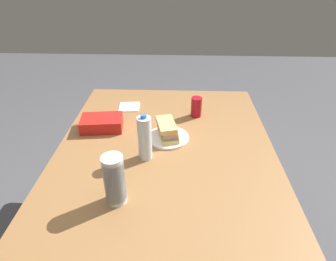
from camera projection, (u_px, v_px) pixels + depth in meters
name	position (u px, v px, depth m)	size (l,w,h in m)	color
ground_plane	(166.00, 245.00, 1.88)	(8.00, 8.00, 0.00)	#4C4C51
dining_table	(165.00, 164.00, 1.52)	(1.49, 1.12, 0.76)	olive
paper_plate	(168.00, 137.00, 1.57)	(0.23, 0.23, 0.01)	white
sandwich	(168.00, 130.00, 1.54)	(0.20, 0.14, 0.08)	#DBB26B
soda_can_red	(196.00, 107.00, 1.75)	(0.07, 0.07, 0.12)	maroon
chip_bag	(102.00, 123.00, 1.64)	(0.23, 0.15, 0.07)	red
water_bottle_tall	(145.00, 138.00, 1.36)	(0.07, 0.07, 0.24)	silver
plastic_cup_stack	(114.00, 180.00, 1.12)	(0.08, 0.08, 0.22)	silver
paper_napkin	(129.00, 107.00, 1.88)	(0.13, 0.13, 0.01)	white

